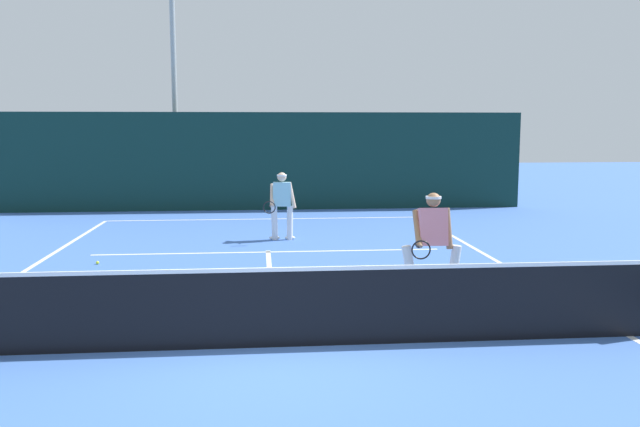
# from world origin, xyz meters

# --- Properties ---
(ground_plane) EXTENTS (80.00, 80.00, 0.00)m
(ground_plane) POSITION_xyz_m (0.00, 0.00, 0.00)
(ground_plane) COLOR #426DBC
(court_line_baseline_far) EXTENTS (9.20, 0.10, 0.01)m
(court_line_baseline_far) POSITION_xyz_m (0.00, 11.41, 0.00)
(court_line_baseline_far) COLOR white
(court_line_baseline_far) RESTS_ON ground_plane
(court_line_sideline_right) EXTENTS (0.10, 22.82, 0.01)m
(court_line_sideline_right) POSITION_xyz_m (4.60, 0.00, 0.00)
(court_line_sideline_right) COLOR white
(court_line_sideline_right) RESTS_ON ground_plane
(court_line_service) EXTENTS (7.50, 0.10, 0.01)m
(court_line_service) POSITION_xyz_m (0.00, 6.24, 0.00)
(court_line_service) COLOR white
(court_line_service) RESTS_ON ground_plane
(court_line_centre) EXTENTS (0.10, 6.40, 0.01)m
(court_line_centre) POSITION_xyz_m (0.00, 3.20, 0.00)
(court_line_centre) COLOR white
(court_line_centre) RESTS_ON ground_plane
(tennis_net) EXTENTS (10.09, 0.09, 1.10)m
(tennis_net) POSITION_xyz_m (0.00, 0.00, 0.52)
(tennis_net) COLOR #1E4723
(tennis_net) RESTS_ON ground_plane
(player_near) EXTENTS (0.97, 0.85, 1.69)m
(player_near) POSITION_xyz_m (2.53, 2.14, 0.93)
(player_near) COLOR silver
(player_near) RESTS_ON ground_plane
(player_far) EXTENTS (0.81, 0.84, 1.62)m
(player_far) POSITION_xyz_m (0.36, 7.79, 0.89)
(player_far) COLOR silver
(player_far) RESTS_ON ground_plane
(tennis_ball) EXTENTS (0.07, 0.07, 0.07)m
(tennis_ball) POSITION_xyz_m (-3.38, 5.27, 0.03)
(tennis_ball) COLOR #D1E033
(tennis_ball) RESTS_ON ground_plane
(back_fence_windscreen) EXTENTS (17.03, 0.12, 3.16)m
(back_fence_windscreen) POSITION_xyz_m (0.00, 13.61, 1.58)
(back_fence_windscreen) COLOR #0E2D2B
(back_fence_windscreen) RESTS_ON ground_plane
(light_pole) EXTENTS (0.55, 0.44, 7.70)m
(light_pole) POSITION_xyz_m (-3.01, 15.25, 4.70)
(light_pole) COLOR #9EA39E
(light_pole) RESTS_ON ground_plane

